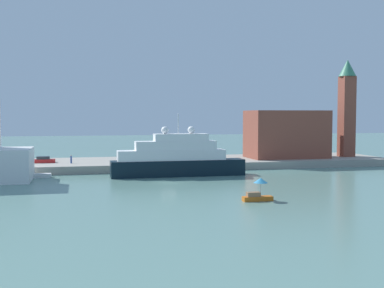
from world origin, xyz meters
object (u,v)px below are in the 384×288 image
Objects in this scene: work_barge at (35,176)px; bell_tower at (347,104)px; mooring_bollard at (151,162)px; harbor_building at (286,134)px; large_yacht at (176,159)px; small_motorboat at (258,191)px; parked_car at (44,160)px; person_figure at (71,159)px.

work_barge is 73.20m from bell_tower.
harbor_building is at bearing 13.21° from mooring_bollard.
large_yacht reaches higher than small_motorboat.
small_motorboat is 4.66× the size of mooring_bollard.
bell_tower is (70.85, 12.08, 13.84)m from work_barge.
parked_car is at bearing 179.72° from harbor_building.
work_barge is 1.29× the size of parked_car.
bell_tower reaches higher than person_figure.
parked_car reaches higher than mooring_bollard.
parked_car is at bearing 86.26° from work_barge.
large_yacht is at bearing -32.22° from parked_car.
mooring_bollard reaches higher than work_barge.
large_yacht is 14.79× the size of person_figure.
small_motorboat is at bearing -59.37° from person_figure.
harbor_building reaches higher than person_figure.
mooring_bollard is (21.50, -8.01, -0.14)m from parked_car.
work_barge is 0.32× the size of harbor_building.
work_barge is at bearing -123.26° from person_figure.
bell_tower is (44.93, 15.61, 10.95)m from large_yacht.
small_motorboat is at bearing -46.03° from work_barge.
large_yacht is at bearing -7.75° from work_barge.
harbor_building is (29.36, 15.56, 3.85)m from large_yacht.
work_barge is at bearing 133.97° from small_motorboat.
work_barge is 12.46m from parked_car.
parked_car is 22.95m from mooring_bollard.
work_barge is (-25.92, 3.53, -2.89)m from large_yacht.
small_motorboat is at bearing -76.24° from mooring_bollard.
small_motorboat is at bearing -118.32° from harbor_building.
large_yacht is at bearing -34.04° from person_figure.
small_motorboat is 0.23× the size of harbor_building.
harbor_building is at bearing -0.28° from parked_car.
parked_car is at bearing 147.78° from large_yacht.
harbor_building is 0.77× the size of bell_tower.
person_figure is at bearing -177.88° from bell_tower.
harbor_building is 17.11m from bell_tower.
parked_car is at bearing 154.79° from person_figure.
work_barge is at bearing 172.25° from large_yacht.
large_yacht is 26.32m from work_barge.
large_yacht is 1.42× the size of harbor_building.
person_figure is (6.36, 9.69, 2.02)m from work_barge.
parked_car is 2.56× the size of person_figure.
harbor_building is 34.25m from mooring_bollard.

